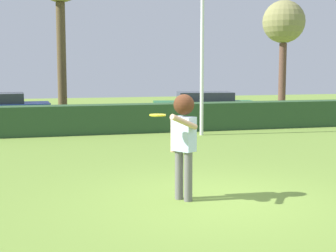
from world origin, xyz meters
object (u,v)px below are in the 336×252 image
Objects in this scene: lamppost at (202,28)px; bare_elm_tree at (284,24)px; frisbee at (158,115)px; person at (183,133)px; parked_car_green at (205,105)px.

bare_elm_tree is at bearing 49.46° from lamppost.
frisbee is 8.88m from lamppost.
person is at bearing -111.26° from lamppost.
bare_elm_tree is (7.88, 9.21, 1.08)m from lamppost.
person reaches higher than parked_car_green.
person is 0.40× the size of parked_car_green.
parked_car_green is 0.75× the size of bare_elm_tree.
lamppost reaches higher than person.
person reaches higher than frisbee.
bare_elm_tree is at bearing 57.26° from person.
frisbee is at bearing -123.59° from bare_elm_tree.
frisbee is at bearing -157.45° from person.
lamppost is at bearing -110.98° from parked_car_green.
lamppost is at bearing -130.54° from bare_elm_tree.
lamppost reaches higher than frisbee.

